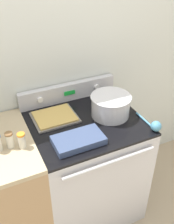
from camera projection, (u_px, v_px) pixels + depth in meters
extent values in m
cube|color=silver|center=(64.00, 59.00, 1.97)|extent=(8.00, 0.05, 2.50)
cube|color=#BCBCC1|center=(86.00, 168.00, 2.12)|extent=(0.79, 0.70, 0.90)
cube|color=black|center=(86.00, 122.00, 1.87)|extent=(0.79, 0.70, 0.02)
cylinder|color=silver|center=(110.00, 162.00, 1.63)|extent=(0.65, 0.02, 0.02)
cube|color=#BCBCC1|center=(68.00, 92.00, 2.07)|extent=(0.79, 0.05, 0.14)
cylinder|color=white|center=(40.00, 100.00, 1.95)|extent=(0.04, 0.02, 0.04)
cylinder|color=white|center=(97.00, 87.00, 2.12)|extent=(0.04, 0.02, 0.04)
cube|color=green|center=(70.00, 93.00, 2.04)|extent=(0.09, 0.01, 0.03)
cube|color=tan|center=(8.00, 195.00, 1.90)|extent=(0.46, 0.70, 0.90)
cylinder|color=silver|center=(111.00, 106.00, 1.88)|extent=(0.28, 0.28, 0.16)
torus|color=silver|center=(111.00, 97.00, 1.84)|extent=(0.29, 0.29, 0.01)
cylinder|color=beige|center=(111.00, 98.00, 1.85)|extent=(0.25, 0.25, 0.02)
cube|color=#38476B|center=(78.00, 140.00, 1.65)|extent=(0.32, 0.18, 0.05)
cube|color=tan|center=(78.00, 139.00, 1.65)|extent=(0.28, 0.16, 0.02)
cube|color=slate|center=(55.00, 118.00, 1.89)|extent=(0.31, 0.26, 0.01)
cube|color=tan|center=(55.00, 116.00, 1.88)|extent=(0.28, 0.23, 0.01)
cylinder|color=teal|center=(146.00, 121.00, 1.85)|extent=(0.01, 0.22, 0.01)
sphere|color=teal|center=(156.00, 126.00, 1.75)|extent=(0.07, 0.07, 0.07)
cylinder|color=beige|center=(22.00, 141.00, 1.59)|extent=(0.05, 0.05, 0.09)
cylinder|color=orange|center=(21.00, 135.00, 1.56)|extent=(0.05, 0.05, 0.01)
cylinder|color=beige|center=(10.00, 141.00, 1.59)|extent=(0.05, 0.05, 0.09)
cylinder|color=brown|center=(8.00, 134.00, 1.56)|extent=(0.05, 0.05, 0.01)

